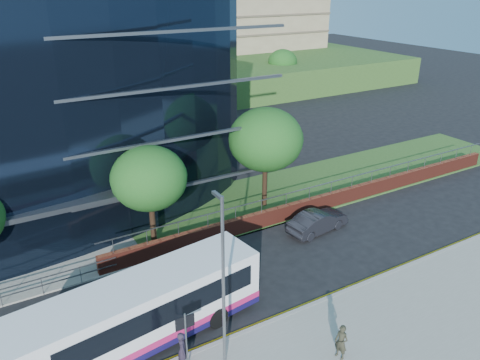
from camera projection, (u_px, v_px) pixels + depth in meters
grass_verge at (338, 179)px, 39.26m from camera, size 36.00×8.00×0.12m
retaining_wall at (330, 200)px, 34.26m from camera, size 34.00×0.40×2.11m
apartment_block at (189, 9)px, 75.25m from camera, size 60.00×42.00×30.00m
street_sign at (185, 329)px, 19.41m from camera, size 0.85×0.09×2.80m
tree_far_c at (149, 178)px, 28.02m from camera, size 4.62×4.62×6.51m
tree_far_d at (266, 140)px, 32.73m from camera, size 5.28×5.28×7.44m
tree_dist_e at (190, 71)px, 60.49m from camera, size 4.62×4.62×6.51m
tree_dist_f at (283, 62)px, 69.63m from camera, size 4.29×4.29×6.05m
streetlight_east at (223, 280)px, 18.74m from camera, size 0.15×0.77×8.00m
city_bus at (140, 313)px, 21.01m from camera, size 12.32×4.39×3.27m
parked_car at (318, 221)px, 31.03m from camera, size 4.59×2.09×1.46m
pedestrian at (183, 350)px, 19.85m from camera, size 0.61×0.75×1.78m
pedestrian_b at (341, 342)px, 20.34m from camera, size 0.54×0.69×1.68m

